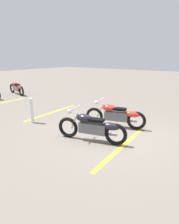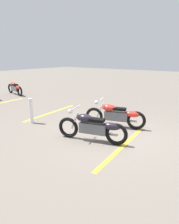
% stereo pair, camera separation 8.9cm
% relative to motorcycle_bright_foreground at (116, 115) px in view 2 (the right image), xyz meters
% --- Properties ---
extents(ground_plane, '(60.00, 60.00, 0.00)m').
position_rel_motorcycle_bright_foreground_xyz_m(ground_plane, '(-0.28, 0.78, -0.46)').
color(ground_plane, slate).
extents(motorcycle_bright_foreground, '(2.17, 0.86, 1.04)m').
position_rel_motorcycle_bright_foreground_xyz_m(motorcycle_bright_foreground, '(0.00, 0.00, 0.00)').
color(motorcycle_bright_foreground, black).
rests_on(motorcycle_bright_foreground, ground).
extents(motorcycle_dark_foreground, '(2.18, 0.82, 1.04)m').
position_rel_motorcycle_bright_foreground_xyz_m(motorcycle_dark_foreground, '(-0.04, 1.51, 0.00)').
color(motorcycle_dark_foreground, black).
rests_on(motorcycle_dark_foreground, ground).
extents(motorcycle_row_far_left, '(2.15, 0.53, 0.81)m').
position_rel_motorcycle_bright_foreground_xyz_m(motorcycle_row_far_left, '(8.55, -1.56, -0.02)').
color(motorcycle_row_far_left, black).
rests_on(motorcycle_row_far_left, ground).
extents(bollard_post, '(0.14, 0.14, 0.98)m').
position_rel_motorcycle_bright_foreground_xyz_m(bollard_post, '(2.87, 1.53, 0.03)').
color(bollard_post, white).
rests_on(bollard_post, ground).
extents(parking_stripe_near, '(0.32, 3.20, 0.01)m').
position_rel_motorcycle_bright_foreground_xyz_m(parking_stripe_near, '(-0.95, 1.32, -0.46)').
color(parking_stripe_near, yellow).
rests_on(parking_stripe_near, ground).
extents(parking_stripe_mid, '(0.32, 3.20, 0.01)m').
position_rel_motorcycle_bright_foreground_xyz_m(parking_stripe_mid, '(3.34, 0.07, -0.46)').
color(parking_stripe_mid, yellow).
rests_on(parking_stripe_mid, ground).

